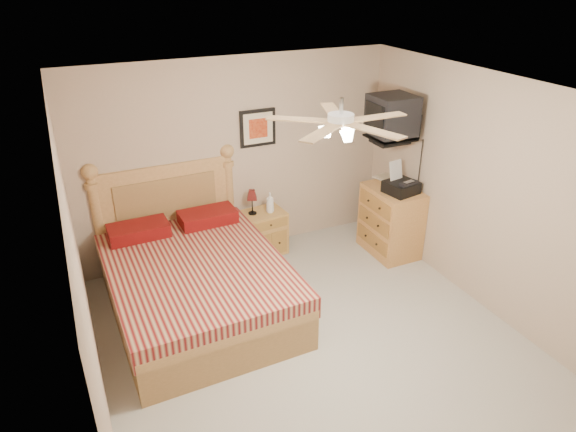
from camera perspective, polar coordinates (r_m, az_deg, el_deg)
name	(u,v)px	position (r m, az deg, el deg)	size (l,w,h in m)	color
floor	(320,349)	(5.25, 3.54, -14.58)	(4.50, 4.50, 0.00)	#A4A094
ceiling	(329,98)	(4.08, 4.52, 12.99)	(4.00, 4.50, 0.04)	white
wall_back	(238,159)	(6.42, -5.62, 6.30)	(4.00, 0.04, 2.50)	tan
wall_front	(527,428)	(3.17, 24.98, -20.54)	(4.00, 0.04, 2.50)	tan
wall_left	(84,294)	(4.10, -21.74, -8.03)	(0.04, 4.50, 2.50)	tan
wall_right	(495,200)	(5.68, 22.03, 1.69)	(0.04, 4.50, 2.50)	tan
bed	(194,253)	(5.43, -10.36, -4.02)	(1.73, 2.27, 1.47)	#A87E47
nightstand	(263,232)	(6.67, -2.74, -1.82)	(0.54, 0.40, 0.58)	#9D6E39
table_lamp	(252,202)	(6.44, -4.01, 1.57)	(0.18, 0.18, 0.33)	#4F1110
lotion_bottle	(270,203)	(6.48, -2.02, 1.50)	(0.10, 0.10, 0.27)	white
framed_picture	(258,128)	(6.38, -3.38, 9.74)	(0.46, 0.04, 0.46)	black
dresser	(391,221)	(6.75, 11.35, -0.53)	(0.53, 0.76, 0.89)	#AE7237
fax_machine	(402,178)	(6.40, 12.56, 4.12)	(0.36, 0.38, 0.38)	black
magazine_lower	(381,181)	(6.75, 10.25, 3.90)	(0.22, 0.29, 0.03)	beige
magazine_upper	(381,179)	(6.74, 10.34, 4.08)	(0.19, 0.26, 0.02)	tan
wall_tv	(403,117)	(6.27, 12.61, 10.69)	(0.56, 0.46, 0.58)	black
ceiling_fan	(341,122)	(3.95, 5.87, 10.38)	(1.14, 1.14, 0.28)	white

